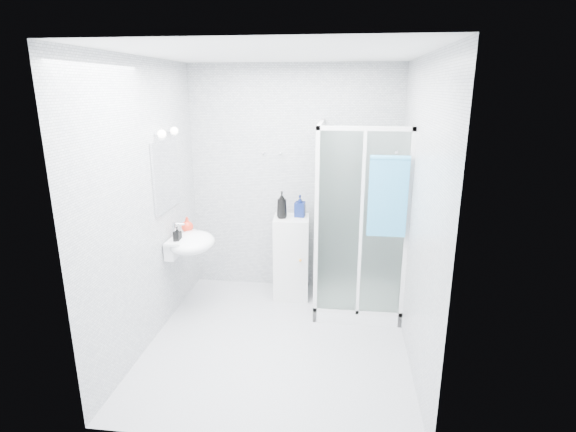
# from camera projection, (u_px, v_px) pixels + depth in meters

# --- Properties ---
(room) EXTENTS (2.40, 2.60, 2.60)m
(room) POSITION_uv_depth(u_px,v_px,m) (277.00, 210.00, 3.94)
(room) COLOR #BABDC0
(room) RESTS_ON ground
(shower_enclosure) EXTENTS (0.90, 0.95, 2.00)m
(shower_enclosure) POSITION_uv_depth(u_px,v_px,m) (350.00, 270.00, 4.82)
(shower_enclosure) COLOR white
(shower_enclosure) RESTS_ON ground
(wall_basin) EXTENTS (0.46, 0.56, 0.35)m
(wall_basin) POSITION_uv_depth(u_px,v_px,m) (190.00, 243.00, 4.62)
(wall_basin) COLOR white
(wall_basin) RESTS_ON ground
(mirror) EXTENTS (0.02, 0.60, 0.70)m
(mirror) POSITION_uv_depth(u_px,v_px,m) (166.00, 175.00, 4.45)
(mirror) COLOR white
(mirror) RESTS_ON room
(vanity_lights) EXTENTS (0.10, 0.40, 0.08)m
(vanity_lights) POSITION_uv_depth(u_px,v_px,m) (168.00, 132.00, 4.33)
(vanity_lights) COLOR silver
(vanity_lights) RESTS_ON room
(wall_hooks) EXTENTS (0.23, 0.06, 0.03)m
(wall_hooks) POSITION_uv_depth(u_px,v_px,m) (272.00, 153.00, 5.08)
(wall_hooks) COLOR silver
(wall_hooks) RESTS_ON room
(storage_cabinet) EXTENTS (0.42, 0.43, 0.94)m
(storage_cabinet) POSITION_uv_depth(u_px,v_px,m) (291.00, 257.00, 5.12)
(storage_cabinet) COLOR silver
(storage_cabinet) RESTS_ON ground
(hand_towel) EXTENTS (0.36, 0.05, 0.77)m
(hand_towel) POSITION_uv_depth(u_px,v_px,m) (388.00, 195.00, 4.14)
(hand_towel) COLOR teal
(hand_towel) RESTS_ON shower_enclosure
(shampoo_bottle_a) EXTENTS (0.14, 0.14, 0.30)m
(shampoo_bottle_a) POSITION_uv_depth(u_px,v_px,m) (282.00, 205.00, 4.93)
(shampoo_bottle_a) COLOR black
(shampoo_bottle_a) RESTS_ON storage_cabinet
(shampoo_bottle_b) EXTENTS (0.12, 0.12, 0.25)m
(shampoo_bottle_b) POSITION_uv_depth(u_px,v_px,m) (300.00, 206.00, 4.99)
(shampoo_bottle_b) COLOR #0E1B54
(shampoo_bottle_b) RESTS_ON storage_cabinet
(soap_dispenser_orange) EXTENTS (0.16, 0.16, 0.16)m
(soap_dispenser_orange) POSITION_uv_depth(u_px,v_px,m) (187.00, 224.00, 4.75)
(soap_dispenser_orange) COLOR red
(soap_dispenser_orange) RESTS_ON wall_basin
(soap_dispenser_black) EXTENTS (0.08, 0.08, 0.15)m
(soap_dispenser_black) POSITION_uv_depth(u_px,v_px,m) (177.00, 234.00, 4.46)
(soap_dispenser_black) COLOR black
(soap_dispenser_black) RESTS_ON wall_basin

